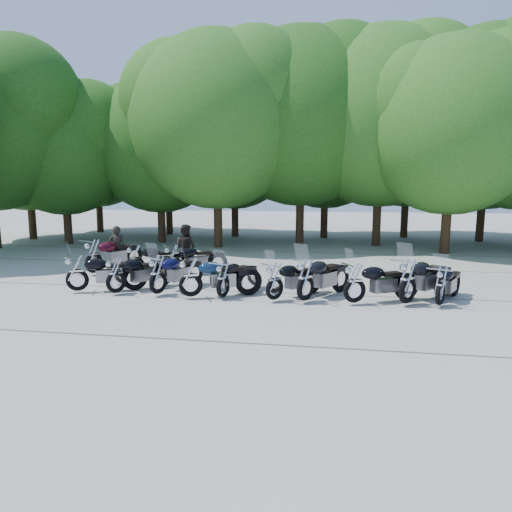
# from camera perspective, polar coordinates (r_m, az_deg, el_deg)

# --- Properties ---
(ground) EXTENTS (90.00, 90.00, 0.00)m
(ground) POSITION_cam_1_polar(r_m,az_deg,el_deg) (12.35, -1.12, -6.10)
(ground) COLOR gray
(ground) RESTS_ON ground
(tree_0) EXTENTS (7.50, 7.50, 9.21)m
(tree_0) POSITION_cam_1_polar(r_m,az_deg,el_deg) (30.42, -26.75, 12.17)
(tree_0) COLOR #3A2614
(tree_0) RESTS_ON ground
(tree_1) EXTENTS (6.97, 6.97, 8.55)m
(tree_1) POSITION_cam_1_polar(r_m,az_deg,el_deg) (27.07, -22.96, 12.11)
(tree_1) COLOR #3A2614
(tree_1) RESTS_ON ground
(tree_2) EXTENTS (7.31, 7.31, 8.97)m
(tree_2) POSITION_cam_1_polar(r_m,az_deg,el_deg) (26.41, -12.00, 13.24)
(tree_2) COLOR #3A2614
(tree_2) RESTS_ON ground
(tree_3) EXTENTS (8.70, 8.70, 10.67)m
(tree_3) POSITION_cam_1_polar(r_m,az_deg,el_deg) (23.89, -4.92, 16.33)
(tree_3) COLOR #3A2614
(tree_3) RESTS_ON ground
(tree_4) EXTENTS (9.13, 9.13, 11.20)m
(tree_4) POSITION_cam_1_polar(r_m,az_deg,el_deg) (25.13, 5.68, 16.67)
(tree_4) COLOR #3A2614
(tree_4) RESTS_ON ground
(tree_5) EXTENTS (9.04, 9.04, 11.10)m
(tree_5) POSITION_cam_1_polar(r_m,az_deg,el_deg) (25.30, 15.34, 16.21)
(tree_5) COLOR #3A2614
(tree_5) RESTS_ON ground
(tree_6) EXTENTS (8.00, 8.00, 9.82)m
(tree_6) POSITION_cam_1_polar(r_m,az_deg,el_deg) (23.35, 23.32, 14.58)
(tree_6) COLOR #3A2614
(tree_6) RESTS_ON ground
(tree_9) EXTENTS (7.59, 7.59, 9.32)m
(tree_9) POSITION_cam_1_polar(r_m,az_deg,el_deg) (33.34, -19.33, 12.34)
(tree_9) COLOR #3A2614
(tree_9) RESTS_ON ground
(tree_10) EXTENTS (7.78, 7.78, 9.55)m
(tree_10) POSITION_cam_1_polar(r_m,az_deg,el_deg) (30.65, -11.03, 13.28)
(tree_10) COLOR #3A2614
(tree_10) RESTS_ON ground
(tree_11) EXTENTS (7.56, 7.56, 9.28)m
(tree_11) POSITION_cam_1_polar(r_m,az_deg,el_deg) (28.88, -2.70, 13.39)
(tree_11) COLOR #3A2614
(tree_11) RESTS_ON ground
(tree_12) EXTENTS (7.88, 7.88, 9.67)m
(tree_12) POSITION_cam_1_polar(r_m,az_deg,el_deg) (28.33, 8.73, 13.86)
(tree_12) COLOR #3A2614
(tree_12) RESTS_ON ground
(tree_13) EXTENTS (8.31, 8.31, 10.20)m
(tree_13) POSITION_cam_1_polar(r_m,az_deg,el_deg) (29.71, 18.52, 13.88)
(tree_13) COLOR #3A2614
(tree_13) RESTS_ON ground
(tree_14) EXTENTS (8.02, 8.02, 9.84)m
(tree_14) POSITION_cam_1_polar(r_m,az_deg,el_deg) (29.24, 26.89, 13.07)
(tree_14) COLOR #3A2614
(tree_14) RESTS_ON ground
(motorcycle_0) EXTENTS (2.39, 1.51, 1.30)m
(motorcycle_0) POSITION_cam_1_polar(r_m,az_deg,el_deg) (14.55, -21.49, -1.82)
(motorcycle_0) COLOR black
(motorcycle_0) RESTS_ON ground
(motorcycle_1) EXTENTS (1.86, 2.20, 1.26)m
(motorcycle_1) POSITION_cam_1_polar(r_m,az_deg,el_deg) (13.95, -17.13, -2.11)
(motorcycle_1) COLOR black
(motorcycle_1) RESTS_ON ground
(motorcycle_2) EXTENTS (1.52, 2.43, 1.32)m
(motorcycle_2) POSITION_cam_1_polar(r_m,az_deg,el_deg) (13.47, -12.19, -2.17)
(motorcycle_2) COLOR #0C0B33
(motorcycle_2) RESTS_ON ground
(motorcycle_3) EXTENTS (2.44, 1.63, 1.33)m
(motorcycle_3) POSITION_cam_1_polar(r_m,az_deg,el_deg) (12.96, -8.17, -2.47)
(motorcycle_3) COLOR #0D1F3C
(motorcycle_3) RESTS_ON ground
(motorcycle_4) EXTENTS (1.35, 2.23, 1.21)m
(motorcycle_4) POSITION_cam_1_polar(r_m,az_deg,el_deg) (12.84, -4.14, -2.79)
(motorcycle_4) COLOR black
(motorcycle_4) RESTS_ON ground
(motorcycle_5) EXTENTS (1.90, 2.10, 1.23)m
(motorcycle_5) POSITION_cam_1_polar(r_m,az_deg,el_deg) (12.52, 2.35, -3.01)
(motorcycle_5) COLOR black
(motorcycle_5) RESTS_ON ground
(motorcycle_6) EXTENTS (1.97, 2.47, 1.39)m
(motorcycle_6) POSITION_cam_1_polar(r_m,az_deg,el_deg) (12.45, 6.20, -2.75)
(motorcycle_6) COLOR black
(motorcycle_6) RESTS_ON ground
(motorcycle_7) EXTENTS (2.35, 1.68, 1.29)m
(motorcycle_7) POSITION_cam_1_polar(r_m,az_deg,el_deg) (12.46, 12.26, -3.12)
(motorcycle_7) COLOR black
(motorcycle_7) RESTS_ON ground
(motorcycle_8) EXTENTS (2.25, 2.44, 1.44)m
(motorcycle_8) POSITION_cam_1_polar(r_m,az_deg,el_deg) (12.72, 18.44, -2.79)
(motorcycle_8) COLOR black
(motorcycle_8) RESTS_ON ground
(motorcycle_9) EXTENTS (1.56, 2.21, 1.21)m
(motorcycle_9) POSITION_cam_1_polar(r_m,az_deg,el_deg) (12.91, 22.11, -3.34)
(motorcycle_9) COLOR black
(motorcycle_9) RESTS_ON ground
(motorcycle_10) EXTENTS (1.75, 2.66, 1.45)m
(motorcycle_10) POSITION_cam_1_polar(r_m,az_deg,el_deg) (17.28, -19.65, 0.12)
(motorcycle_10) COLOR #380715
(motorcycle_10) RESTS_ON ground
(motorcycle_11) EXTENTS (2.26, 1.70, 1.26)m
(motorcycle_11) POSITION_cam_1_polar(r_m,az_deg,el_deg) (16.61, -14.84, -0.32)
(motorcycle_11) COLOR black
(motorcycle_11) RESTS_ON ground
(motorcycle_12) EXTENTS (2.27, 1.85, 1.29)m
(motorcycle_12) POSITION_cam_1_polar(r_m,az_deg,el_deg) (16.20, -10.32, -0.34)
(motorcycle_12) COLOR black
(motorcycle_12) RESTS_ON ground
(rider_0) EXTENTS (0.70, 0.56, 1.69)m
(rider_0) POSITION_cam_1_polar(r_m,az_deg,el_deg) (18.01, -16.95, 0.97)
(rider_0) COLOR black
(rider_0) RESTS_ON ground
(rider_1) EXTENTS (0.98, 0.82, 1.78)m
(rider_1) POSITION_cam_1_polar(r_m,az_deg,el_deg) (16.95, -8.83, 0.95)
(rider_1) COLOR black
(rider_1) RESTS_ON ground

